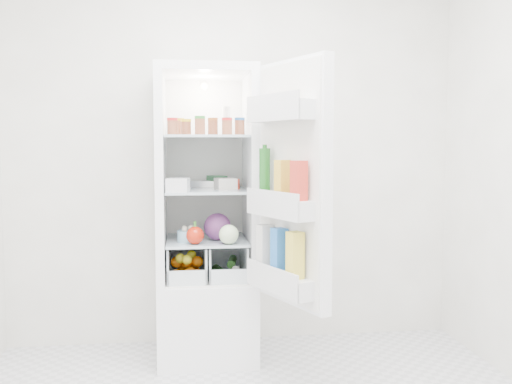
{
  "coord_description": "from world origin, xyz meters",
  "views": [
    {
      "loc": [
        -0.33,
        -2.33,
        1.32
      ],
      "look_at": [
        0.08,
        0.95,
        1.06
      ],
      "focal_mm": 40.0,
      "sensor_mm": 36.0,
      "label": 1
    }
  ],
  "objects": [
    {
      "name": "crisper_right",
      "position": [
        -0.08,
        1.19,
        0.61
      ],
      "size": [
        0.23,
        0.46,
        0.22
      ],
      "primitive_type": null,
      "color": "silver",
      "rests_on": "refrigerator"
    },
    {
      "name": "tub_cream",
      "position": [
        -0.08,
        1.16,
        1.09
      ],
      "size": [
        0.14,
        0.14,
        0.07
      ],
      "primitive_type": "cube",
      "rotation": [
        0.0,
        0.0,
        0.22
      ],
      "color": "beige",
      "rests_on": "shelf_mid"
    },
    {
      "name": "salad_bag",
      "position": [
        -0.08,
        0.97,
        0.81
      ],
      "size": [
        0.12,
        0.12,
        0.12
      ],
      "primitive_type": "sphere",
      "color": "beige",
      "rests_on": "shelf_low"
    },
    {
      "name": "bell_pepper",
      "position": [
        -0.27,
        1.0,
        0.8
      ],
      "size": [
        0.1,
        0.1,
        0.1
      ],
      "primitive_type": "sphere",
      "color": "red",
      "rests_on": "shelf_low"
    },
    {
      "name": "tub_green",
      "position": [
        -0.12,
        1.36,
        1.09
      ],
      "size": [
        0.13,
        0.15,
        0.07
      ],
      "primitive_type": "cube",
      "rotation": [
        0.0,
        0.0,
        0.36
      ],
      "color": "#387C4A",
      "rests_on": "shelf_mid"
    },
    {
      "name": "foil_tray",
      "position": [
        -0.2,
        1.37,
        1.08
      ],
      "size": [
        0.18,
        0.15,
        0.04
      ],
      "primitive_type": "cube",
      "rotation": [
        0.0,
        0.0,
        -0.17
      ],
      "color": "silver",
      "rests_on": "shelf_mid"
    },
    {
      "name": "shelf_top",
      "position": [
        -0.2,
        1.19,
        1.38
      ],
      "size": [
        0.49,
        0.53,
        0.02
      ],
      "primitive_type": "cube",
      "color": "#ADC0CB",
      "rests_on": "refrigerator"
    },
    {
      "name": "shelf_low",
      "position": [
        -0.2,
        1.19,
        0.74
      ],
      "size": [
        0.49,
        0.53,
        0.01
      ],
      "primitive_type": "cube",
      "color": "#ADC0CB",
      "rests_on": "refrigerator"
    },
    {
      "name": "crisper_left",
      "position": [
        -0.32,
        1.19,
        0.61
      ],
      "size": [
        0.23,
        0.46,
        0.22
      ],
      "primitive_type": null,
      "color": "silver",
      "rests_on": "refrigerator"
    },
    {
      "name": "condiment_jars",
      "position": [
        -0.22,
        1.1,
        1.43
      ],
      "size": [
        0.46,
        0.32,
        0.08
      ],
      "color": "#B21919",
      "rests_on": "shelf_top"
    },
    {
      "name": "veg_pile",
      "position": [
        -0.07,
        1.18,
        0.56
      ],
      "size": [
        0.16,
        0.3,
        0.1
      ],
      "color": "#1D4A18",
      "rests_on": "refrigerator"
    },
    {
      "name": "squeeze_bottle",
      "position": [
        -0.07,
        1.21,
        1.48
      ],
      "size": [
        0.06,
        0.06,
        0.18
      ],
      "primitive_type": "cylinder",
      "rotation": [
        0.0,
        0.0,
        -0.23
      ],
      "color": "white",
      "rests_on": "shelf_top"
    },
    {
      "name": "room_walls",
      "position": [
        0.0,
        0.0,
        1.59
      ],
      "size": [
        3.02,
        3.02,
        2.61
      ],
      "color": "silver",
      "rests_on": "ground"
    },
    {
      "name": "fridge_door",
      "position": [
        0.22,
        0.63,
        1.09
      ],
      "size": [
        0.37,
        0.58,
        1.3
      ],
      "rotation": [
        0.0,
        0.0,
        1.97
      ],
      "color": "white",
      "rests_on": "refrigerator"
    },
    {
      "name": "tin_red",
      "position": [
        -0.04,
        1.15,
        1.09
      ],
      "size": [
        0.13,
        0.13,
        0.06
      ],
      "primitive_type": "cylinder",
      "rotation": [
        0.0,
        0.0,
        0.4
      ],
      "color": "red",
      "rests_on": "shelf_mid"
    },
    {
      "name": "citrus_pile",
      "position": [
        -0.32,
        1.16,
        0.58
      ],
      "size": [
        0.2,
        0.31,
        0.16
      ],
      "color": "orange",
      "rests_on": "refrigerator"
    },
    {
      "name": "refrigerator",
      "position": [
        -0.2,
        1.25,
        0.67
      ],
      "size": [
        0.6,
        0.6,
        1.8
      ],
      "color": "white",
      "rests_on": "ground"
    },
    {
      "name": "shelf_mid",
      "position": [
        -0.2,
        1.19,
        1.05
      ],
      "size": [
        0.49,
        0.53,
        0.02
      ],
      "primitive_type": "cube",
      "color": "#ADC0CB",
      "rests_on": "refrigerator"
    },
    {
      "name": "red_cabbage",
      "position": [
        -0.13,
        1.13,
        0.83
      ],
      "size": [
        0.17,
        0.17,
        0.17
      ],
      "primitive_type": "sphere",
      "color": "#521C50",
      "rests_on": "shelf_low"
    },
    {
      "name": "tub_white",
      "position": [
        -0.37,
        0.99,
        1.1
      ],
      "size": [
        0.14,
        0.14,
        0.08
      ],
      "primitive_type": "cube",
      "rotation": [
        0.0,
        0.0,
        -0.17
      ],
      "color": "silver",
      "rests_on": "shelf_mid"
    },
    {
      "name": "mushroom_bowl",
      "position": [
        -0.31,
        1.1,
        0.78
      ],
      "size": [
        0.19,
        0.19,
        0.07
      ],
      "primitive_type": "cylinder",
      "rotation": [
        0.0,
        0.0,
        0.37
      ],
      "color": "#99CDE4",
      "rests_on": "shelf_low"
    }
  ]
}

